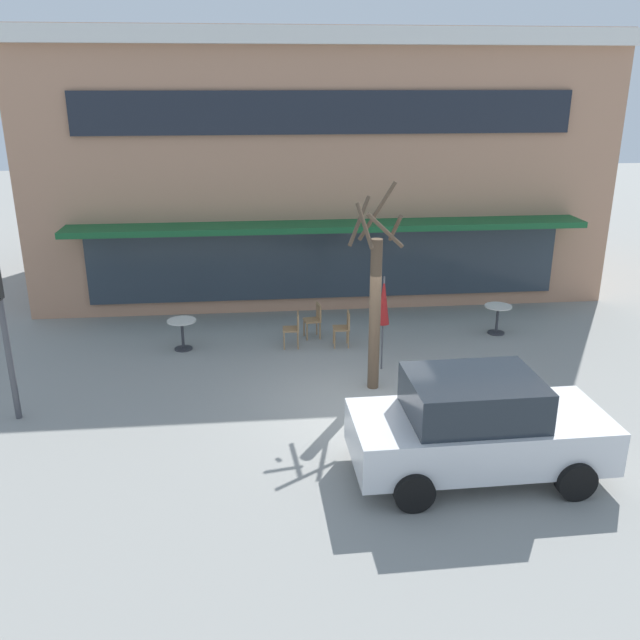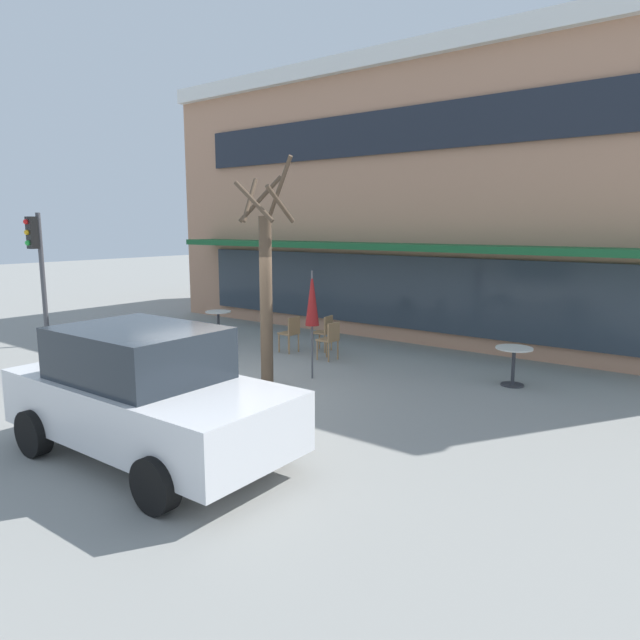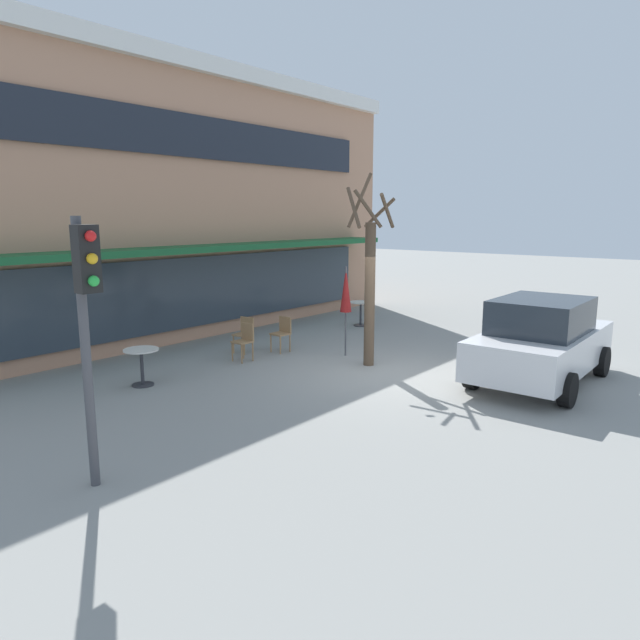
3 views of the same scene
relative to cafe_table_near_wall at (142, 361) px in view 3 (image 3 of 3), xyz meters
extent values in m
plane|color=gray|center=(3.84, -3.34, -0.52)|extent=(80.00, 80.00, 0.00)
cube|color=tan|center=(3.84, 6.66, 3.27)|extent=(16.44, 8.00, 7.58)
cube|color=silver|center=(3.84, 2.54, 6.81)|extent=(16.44, 0.24, 0.44)
cube|color=#19592D|center=(3.84, 2.11, 2.03)|extent=(13.98, 1.10, 0.16)
cube|color=#1E232D|center=(3.84, 2.60, 4.94)|extent=(13.16, 0.10, 1.10)
cube|color=#2D3842|center=(3.84, 2.60, 0.83)|extent=(13.16, 0.10, 1.90)
cylinder|color=#333338|center=(0.00, 0.00, -0.50)|extent=(0.44, 0.44, 0.03)
cylinder|color=#333338|center=(0.00, 0.00, -0.14)|extent=(0.07, 0.07, 0.70)
cylinder|color=silver|center=(0.00, 0.00, 0.23)|extent=(0.70, 0.70, 0.03)
cylinder|color=#333338|center=(8.04, 0.29, -0.50)|extent=(0.44, 0.44, 0.03)
cylinder|color=#333338|center=(8.04, 0.29, -0.14)|extent=(0.07, 0.07, 0.70)
cylinder|color=silver|center=(8.04, 0.29, 0.23)|extent=(0.70, 0.70, 0.03)
cylinder|color=#4C4C51|center=(4.63, -1.68, 0.58)|extent=(0.04, 0.04, 2.20)
cone|color=maroon|center=(4.63, -1.68, 1.13)|extent=(0.28, 0.28, 1.10)
cylinder|color=#9E754C|center=(2.47, -0.28, -0.29)|extent=(0.04, 0.04, 0.45)
cylinder|color=#9E754C|center=(2.48, 0.06, -0.29)|extent=(0.04, 0.04, 0.45)
cylinder|color=#9E754C|center=(2.81, -0.29, -0.29)|extent=(0.04, 0.04, 0.45)
cylinder|color=#9E754C|center=(2.82, 0.05, -0.29)|extent=(0.04, 0.04, 0.45)
cube|color=#9E754C|center=(2.65, -0.11, -0.05)|extent=(0.42, 0.42, 0.04)
cube|color=#9E754C|center=(2.83, -0.12, 0.17)|extent=(0.06, 0.40, 0.40)
cylinder|color=#9E754C|center=(3.71, -0.34, -0.29)|extent=(0.04, 0.04, 0.45)
cylinder|color=#9E754C|center=(3.72, 0.00, -0.29)|extent=(0.04, 0.04, 0.45)
cylinder|color=#9E754C|center=(4.05, -0.35, -0.29)|extent=(0.04, 0.04, 0.45)
cylinder|color=#9E754C|center=(4.06, -0.01, -0.29)|extent=(0.04, 0.04, 0.45)
cube|color=#9E754C|center=(3.89, -0.18, -0.05)|extent=(0.42, 0.42, 0.04)
cube|color=#9E754C|center=(4.07, -0.18, 0.17)|extent=(0.06, 0.40, 0.40)
cylinder|color=#9E754C|center=(3.08, 0.29, -0.29)|extent=(0.04, 0.04, 0.45)
cylinder|color=#9E754C|center=(3.03, 0.62, -0.29)|extent=(0.04, 0.04, 0.45)
cylinder|color=#9E754C|center=(3.42, 0.34, -0.29)|extent=(0.04, 0.04, 0.45)
cylinder|color=#9E754C|center=(3.37, 0.67, -0.29)|extent=(0.04, 0.04, 0.45)
cube|color=#9E754C|center=(3.22, 0.48, -0.05)|extent=(0.45, 0.45, 0.04)
cube|color=#9E754C|center=(3.40, 0.51, 0.17)|extent=(0.10, 0.40, 0.40)
cube|color=silver|center=(5.39, -6.14, 0.18)|extent=(4.23, 1.88, 0.76)
cube|color=#232B33|center=(5.24, -6.14, 0.90)|extent=(2.13, 1.64, 0.68)
cylinder|color=black|center=(6.67, -5.22, -0.20)|extent=(0.64, 0.23, 0.64)
cylinder|color=black|center=(6.70, -7.02, -0.20)|extent=(0.64, 0.23, 0.64)
cylinder|color=black|center=(4.07, -5.27, -0.20)|extent=(0.64, 0.23, 0.64)
cylinder|color=black|center=(4.10, -7.06, -0.20)|extent=(0.64, 0.23, 0.64)
cylinder|color=brown|center=(4.26, -2.62, 1.11)|extent=(0.24, 0.24, 3.26)
cylinder|color=brown|center=(4.63, -2.60, 2.95)|extent=(0.12, 0.79, 0.67)
cylinder|color=brown|center=(4.31, -2.28, 3.23)|extent=(0.77, 0.19, 1.22)
cylinder|color=brown|center=(3.93, -2.39, 3.07)|extent=(0.57, 0.75, 0.91)
cylinder|color=brown|center=(3.98, -2.73, 3.03)|extent=(0.31, 0.64, 0.84)
cylinder|color=brown|center=(4.34, -2.99, 2.99)|extent=(0.81, 0.26, 0.75)
cylinder|color=#47474C|center=(-2.90, -3.31, 1.18)|extent=(0.12, 0.12, 3.40)
cube|color=black|center=(-2.90, -3.49, 2.38)|extent=(0.26, 0.20, 0.80)
sphere|color=red|center=(-2.90, -3.62, 2.65)|extent=(0.13, 0.13, 0.13)
sphere|color=gold|center=(-2.90, -3.62, 2.39)|extent=(0.13, 0.13, 0.13)
sphere|color=green|center=(-2.90, -3.62, 2.13)|extent=(0.13, 0.13, 0.13)
camera|label=1|loc=(1.77, -15.72, 5.73)|focal=38.00mm
camera|label=2|loc=(11.64, -10.50, 2.57)|focal=32.00mm
camera|label=3|loc=(-6.34, -9.87, 2.88)|focal=32.00mm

